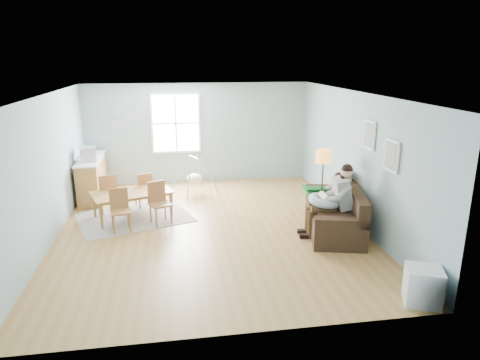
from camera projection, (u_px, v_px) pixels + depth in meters
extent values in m
cube|color=#A66E3B|center=(211.00, 230.00, 8.72)|extent=(8.40, 9.40, 0.08)
cube|color=white|center=(208.00, 77.00, 7.87)|extent=(8.40, 9.40, 0.60)
cube|color=#8FB1BB|center=(196.00, 127.00, 12.75)|extent=(8.40, 0.08, 3.90)
cube|color=#8FB1BB|center=(255.00, 286.00, 3.91)|extent=(8.40, 0.08, 3.90)
cube|color=#8FB1BB|center=(408.00, 157.00, 8.95)|extent=(0.08, 9.40, 3.90)
cube|color=white|center=(176.00, 123.00, 11.45)|extent=(1.32, 0.06, 1.62)
cube|color=white|center=(176.00, 123.00, 11.42)|extent=(1.20, 0.02, 1.50)
cube|color=white|center=(176.00, 123.00, 11.41)|extent=(1.20, 0.03, 0.04)
cube|color=white|center=(176.00, 123.00, 11.41)|extent=(0.04, 0.03, 1.50)
cube|color=white|center=(392.00, 156.00, 7.24)|extent=(0.04, 0.44, 0.54)
cube|color=slate|center=(390.00, 156.00, 7.23)|extent=(0.01, 0.36, 0.46)
cube|color=white|center=(369.00, 135.00, 8.04)|extent=(0.04, 0.44, 0.54)
cube|color=slate|center=(368.00, 135.00, 8.03)|extent=(0.01, 0.36, 0.46)
cylinder|color=#A8BCCA|center=(117.00, 109.00, 11.11)|extent=(0.24, 0.02, 0.24)
cylinder|color=#A8BCCA|center=(131.00, 117.00, 11.22)|extent=(0.26, 0.02, 0.26)
cylinder|color=#A8BCCA|center=(116.00, 125.00, 11.22)|extent=(0.28, 0.02, 0.28)
cube|color=black|center=(333.00, 219.00, 8.62)|extent=(1.45, 2.39, 0.45)
cube|color=black|center=(354.00, 198.00, 8.46)|extent=(0.73, 2.21, 0.46)
cube|color=black|center=(342.00, 223.00, 7.57)|extent=(0.98, 0.43, 0.17)
cube|color=black|center=(328.00, 189.00, 9.50)|extent=(0.98, 0.43, 0.17)
cube|color=#135723|center=(329.00, 191.00, 9.23)|extent=(1.11, 0.98, 0.04)
cube|color=tan|center=(346.00, 182.00, 8.99)|extent=(0.30, 0.57, 0.55)
cube|color=gray|center=(342.00, 193.00, 8.15)|extent=(0.41, 0.49, 0.62)
sphere|color=#DDA687|center=(347.00, 172.00, 8.03)|extent=(0.23, 0.23, 0.23)
sphere|color=black|center=(347.00, 170.00, 8.02)|extent=(0.22, 0.22, 0.22)
cylinder|color=#342212|center=(323.00, 210.00, 8.10)|extent=(0.49, 0.21, 0.17)
cylinder|color=#342212|center=(321.00, 206.00, 8.32)|extent=(0.49, 0.21, 0.17)
cylinder|color=#342212|center=(311.00, 225.00, 8.17)|extent=(0.13, 0.13, 0.55)
cylinder|color=#342212|center=(308.00, 220.00, 8.39)|extent=(0.13, 0.13, 0.55)
cube|color=black|center=(306.00, 236.00, 8.23)|extent=(0.26, 0.13, 0.08)
cube|color=black|center=(304.00, 231.00, 8.45)|extent=(0.26, 0.13, 0.08)
torus|color=silver|center=(324.00, 201.00, 8.20)|extent=(0.73, 0.71, 0.25)
cylinder|color=white|center=(324.00, 197.00, 8.18)|extent=(0.15, 0.31, 0.13)
sphere|color=#DDA687|center=(322.00, 193.00, 8.34)|extent=(0.11, 0.11, 0.11)
cube|color=white|center=(336.00, 191.00, 8.67)|extent=(0.31, 0.33, 0.39)
sphere|color=#DDA687|center=(339.00, 178.00, 8.59)|extent=(0.18, 0.18, 0.18)
sphere|color=black|center=(339.00, 177.00, 8.58)|extent=(0.18, 0.18, 0.18)
cylinder|color=#FB3D77|center=(323.00, 200.00, 8.67)|extent=(0.34, 0.17, 0.10)
cylinder|color=#FB3D77|center=(322.00, 197.00, 8.81)|extent=(0.34, 0.17, 0.10)
cylinder|color=#FB3D77|center=(315.00, 208.00, 8.73)|extent=(0.08, 0.08, 0.32)
cylinder|color=#FB3D77|center=(315.00, 206.00, 8.88)|extent=(0.08, 0.08, 0.32)
cylinder|color=black|center=(320.00, 218.00, 9.20)|extent=(0.27, 0.27, 0.03)
cylinder|color=black|center=(322.00, 189.00, 9.02)|extent=(0.03, 0.03, 1.33)
cylinder|color=orange|center=(324.00, 157.00, 8.82)|extent=(0.30, 0.30, 0.27)
cube|color=silver|center=(423.00, 286.00, 6.00)|extent=(0.61, 0.58, 0.54)
cube|color=black|center=(407.00, 284.00, 6.04)|extent=(0.16, 0.35, 0.43)
cube|color=#9F9991|center=(134.00, 217.00, 9.29)|extent=(2.71, 2.38, 0.01)
imported|color=brown|center=(133.00, 205.00, 9.21)|extent=(1.85, 1.41, 0.58)
cube|color=olive|center=(120.00, 212.00, 8.46)|extent=(0.45, 0.45, 0.04)
cube|color=olive|center=(119.00, 198.00, 8.55)|extent=(0.37, 0.11, 0.42)
cylinder|color=olive|center=(114.00, 225.00, 8.32)|extent=(0.04, 0.04, 0.41)
cylinder|color=olive|center=(130.00, 223.00, 8.43)|extent=(0.04, 0.04, 0.41)
cylinder|color=olive|center=(112.00, 220.00, 8.60)|extent=(0.04, 0.04, 0.41)
cylinder|color=olive|center=(128.00, 218.00, 8.71)|extent=(0.04, 0.04, 0.41)
cube|color=olive|center=(160.00, 204.00, 8.82)|extent=(0.53, 0.53, 0.04)
cube|color=olive|center=(156.00, 191.00, 8.90)|extent=(0.37, 0.18, 0.44)
cylinder|color=olive|center=(156.00, 218.00, 8.66)|extent=(0.04, 0.04, 0.43)
cylinder|color=olive|center=(171.00, 215.00, 8.83)|extent=(0.04, 0.04, 0.43)
cylinder|color=olive|center=(151.00, 213.00, 8.93)|extent=(0.04, 0.04, 0.43)
cylinder|color=olive|center=(165.00, 210.00, 9.09)|extent=(0.04, 0.04, 0.43)
cube|color=olive|center=(107.00, 193.00, 9.53)|extent=(0.51, 0.51, 0.04)
cube|color=olive|center=(108.00, 185.00, 9.31)|extent=(0.37, 0.17, 0.44)
cylinder|color=olive|center=(114.00, 199.00, 9.80)|extent=(0.04, 0.04, 0.43)
cylinder|color=olive|center=(99.00, 202.00, 9.65)|extent=(0.04, 0.04, 0.43)
cylinder|color=olive|center=(117.00, 203.00, 9.53)|extent=(0.04, 0.04, 0.43)
cylinder|color=olive|center=(102.00, 206.00, 9.38)|extent=(0.04, 0.04, 0.43)
cube|color=olive|center=(143.00, 190.00, 9.91)|extent=(0.48, 0.48, 0.04)
cube|color=olive|center=(145.00, 182.00, 9.71)|extent=(0.34, 0.16, 0.40)
cylinder|color=olive|center=(148.00, 195.00, 10.16)|extent=(0.04, 0.04, 0.39)
cylinder|color=olive|center=(136.00, 197.00, 10.01)|extent=(0.04, 0.04, 0.39)
cylinder|color=olive|center=(152.00, 199.00, 9.92)|extent=(0.04, 0.04, 0.39)
cylinder|color=olive|center=(140.00, 201.00, 9.77)|extent=(0.04, 0.04, 0.39)
cube|color=brown|center=(92.00, 178.00, 10.50)|extent=(0.55, 1.77, 0.98)
cube|color=silver|center=(90.00, 159.00, 10.36)|extent=(0.59, 1.81, 0.04)
cube|color=#AEADB2|center=(88.00, 154.00, 9.99)|extent=(0.40, 0.39, 0.33)
cube|color=black|center=(81.00, 155.00, 9.94)|extent=(0.07, 0.27, 0.23)
cylinder|color=#AEADB2|center=(194.00, 158.00, 10.66)|extent=(0.25, 0.50, 0.04)
ellipsoid|color=white|center=(194.00, 178.00, 10.80)|extent=(0.39, 0.39, 0.24)
cylinder|color=#AEADB2|center=(194.00, 168.00, 10.73)|extent=(0.01, 0.01, 0.43)
cylinder|color=#AEADB2|center=(189.00, 180.00, 10.38)|extent=(0.18, 0.45, 0.94)
cylinder|color=#AEADB2|center=(211.00, 176.00, 10.70)|extent=(0.44, 0.20, 0.94)
cylinder|color=#AEADB2|center=(178.00, 174.00, 10.87)|extent=(0.44, 0.20, 0.94)
cylinder|color=#AEADB2|center=(199.00, 171.00, 11.18)|extent=(0.18, 0.45, 0.94)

